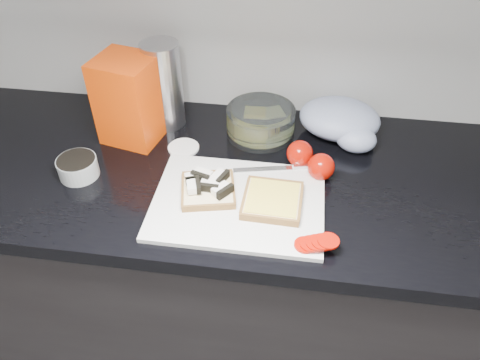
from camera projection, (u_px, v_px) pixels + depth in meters
name	position (u px, v px, depth m)	size (l,w,h in m)	color
base_cabinet	(231.00, 280.00, 1.51)	(3.50, 0.60, 0.86)	black
countertop	(229.00, 174.00, 1.22)	(3.50, 0.64, 0.04)	black
cutting_board	(238.00, 202.00, 1.10)	(0.40, 0.30, 0.01)	silver
bread_left	(208.00, 188.00, 1.11)	(0.16, 0.16, 0.04)	#FBE9B1
bread_right	(272.00, 200.00, 1.08)	(0.14, 0.14, 0.02)	#FBE9B1
tomato_slices	(317.00, 243.00, 0.98)	(0.10, 0.06, 0.02)	#A40E03
knife	(288.00, 167.00, 1.18)	(0.22, 0.06, 0.01)	silver
seed_tub	(78.00, 166.00, 1.17)	(0.10, 0.10, 0.05)	#9EA3A3
tub_lid	(184.00, 148.00, 1.27)	(0.08, 0.08, 0.01)	white
glass_bowl	(261.00, 122.00, 1.29)	(0.19, 0.19, 0.08)	silver
bread_bag	(130.00, 100.00, 1.24)	(0.15, 0.14, 0.23)	#EC4B03
steel_canister	(164.00, 85.00, 1.28)	(0.10, 0.10, 0.24)	#A4A4A8
grocery_bag	(342.00, 121.00, 1.28)	(0.24, 0.22, 0.10)	#9FAAC4
whole_tomatoes	(310.00, 160.00, 1.18)	(0.12, 0.11, 0.07)	#A40E03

